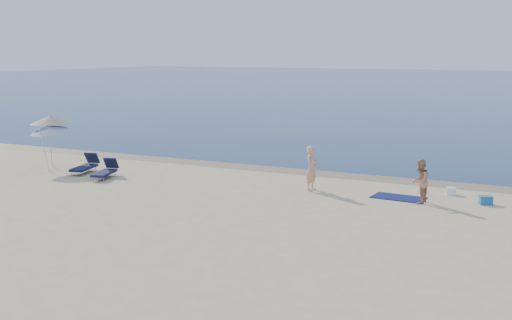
{
  "coord_description": "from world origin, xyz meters",
  "views": [
    {
      "loc": [
        10.37,
        -6.72,
        5.32
      ],
      "look_at": [
        -0.64,
        16.0,
        1.0
      ],
      "focal_mm": 45.0,
      "sensor_mm": 36.0,
      "label": 1
    }
  ],
  "objects_px": {
    "person_right": "(420,181)",
    "umbrella_near": "(49,129)",
    "blue_cooler": "(486,200)",
    "person_left": "(312,168)"
  },
  "relations": [
    {
      "from": "umbrella_near",
      "to": "blue_cooler",
      "type": "bearing_deg",
      "value": 16.52
    },
    {
      "from": "person_left",
      "to": "person_right",
      "type": "distance_m",
      "value": 4.17
    },
    {
      "from": "person_right",
      "to": "umbrella_near",
      "type": "relative_size",
      "value": 0.71
    },
    {
      "from": "person_left",
      "to": "person_right",
      "type": "relative_size",
      "value": 1.1
    },
    {
      "from": "blue_cooler",
      "to": "person_right",
      "type": "bearing_deg",
      "value": 178.63
    },
    {
      "from": "person_right",
      "to": "umbrella_near",
      "type": "distance_m",
      "value": 16.44
    },
    {
      "from": "blue_cooler",
      "to": "umbrella_near",
      "type": "bearing_deg",
      "value": 162.31
    },
    {
      "from": "person_left",
      "to": "umbrella_near",
      "type": "xyz_separation_m",
      "value": [
        -12.23,
        -1.0,
        1.0
      ]
    },
    {
      "from": "person_right",
      "to": "person_left",
      "type": "bearing_deg",
      "value": -93.64
    },
    {
      "from": "person_left",
      "to": "blue_cooler",
      "type": "bearing_deg",
      "value": -81.9
    }
  ]
}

